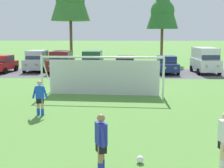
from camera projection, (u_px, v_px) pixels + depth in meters
ground_plane at (98, 96)px, 19.62m from camera, size 400.00×400.00×0.00m
parking_lot_strip at (109, 73)px, 31.56m from camera, size 52.00×8.40×0.01m
soccer_ball at (140, 159)px, 9.26m from camera, size 0.22×0.22×0.22m
soccer_goal at (103, 75)px, 19.52m from camera, size 7.52×2.40×2.57m
player_striker_near at (101, 143)px, 8.54m from camera, size 0.37×0.74×1.64m
player_defender_far at (40, 98)px, 14.72m from camera, size 0.75×0.31×1.64m
parked_car_slot_far_left at (2, 64)px, 31.75m from camera, size 2.24×4.31×1.72m
parked_car_slot_left at (37, 61)px, 32.85m from camera, size 2.27×4.67×2.16m
parked_car_slot_center_left at (61, 62)px, 31.65m from camera, size 2.25×4.66×2.16m
parked_car_slot_center at (92, 61)px, 32.05m from camera, size 2.17×4.62×2.16m
parked_car_slot_center_right at (125, 65)px, 30.59m from camera, size 2.20×4.29×1.72m
parked_car_slot_right at (167, 65)px, 30.90m from camera, size 2.12×4.24×1.72m
parked_car_slot_far_right at (205, 60)px, 31.09m from camera, size 2.28×4.84×2.52m
tree_mid_left at (163, 5)px, 40.75m from camera, size 4.11×4.11×10.97m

